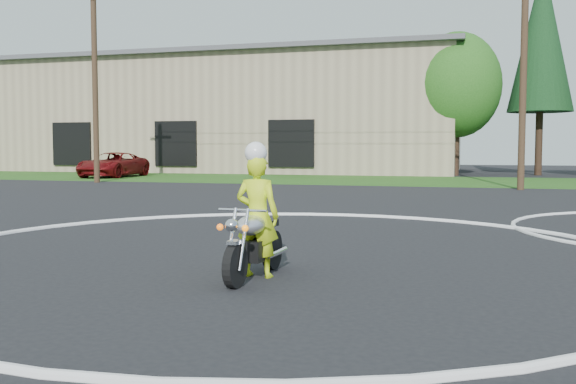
# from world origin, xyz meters

# --- Properties ---
(ground) EXTENTS (120.00, 120.00, 0.00)m
(ground) POSITION_xyz_m (0.00, 0.00, 0.00)
(ground) COLOR black
(ground) RESTS_ON ground
(grass_strip) EXTENTS (120.00, 10.00, 0.02)m
(grass_strip) POSITION_xyz_m (0.00, 27.00, 0.01)
(grass_strip) COLOR #1E4714
(grass_strip) RESTS_ON ground
(course_markings) EXTENTS (19.05, 19.05, 0.12)m
(course_markings) POSITION_xyz_m (2.17, 4.35, 0.01)
(course_markings) COLOR silver
(course_markings) RESTS_ON ground
(primary_motorcycle) EXTENTS (0.66, 1.88, 0.99)m
(primary_motorcycle) POSITION_xyz_m (0.34, 0.95, 0.48)
(primary_motorcycle) COLOR black
(primary_motorcycle) RESTS_ON ground
(rider_primary_grp) EXTENTS (0.63, 0.43, 1.84)m
(rider_primary_grp) POSITION_xyz_m (0.33, 1.08, 0.89)
(rider_primary_grp) COLOR #C6E418
(rider_primary_grp) RESTS_ON ground
(pickup_grp) EXTENTS (2.61, 5.35, 1.46)m
(pickup_grp) POSITION_xyz_m (-17.30, 26.27, 0.73)
(pickup_grp) COLOR #640B0D
(pickup_grp) RESTS_ON ground
(warehouse) EXTENTS (41.00, 17.00, 8.30)m
(warehouse) POSITION_xyz_m (-18.00, 39.99, 4.16)
(warehouse) COLOR tan
(warehouse) RESTS_ON ground
(utility_poles) EXTENTS (41.60, 1.12, 10.00)m
(utility_poles) POSITION_xyz_m (5.00, 21.00, 5.20)
(utility_poles) COLOR #473321
(utility_poles) RESTS_ON ground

